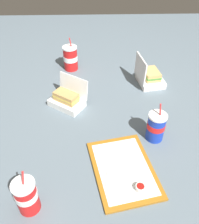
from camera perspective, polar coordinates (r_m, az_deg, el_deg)
The scene contains 10 objects.
ground_plane at distance 1.39m, azimuth 1.05°, elevation -0.95°, with size 3.20×3.20×0.00m, color slate.
food_tray at distance 1.15m, azimuth 5.49°, elevation -12.86°, with size 0.42×0.33×0.01m.
ketchup_cup at distance 1.08m, azimuth 9.30°, elevation -16.68°, with size 0.04×0.04×0.02m.
napkin_stack at distance 1.15m, azimuth 6.83°, elevation -11.74°, with size 0.10×0.10×0.00m, color white.
plastic_fork at distance 1.11m, azimuth 1.86°, elevation -14.21°, with size 0.11×0.01×0.01m, color white.
clamshell_sandwich_right at distance 1.66m, azimuth 11.35°, elevation 7.83°, with size 0.21×0.19×0.19m.
clamshell_sandwich_center at distance 1.45m, azimuth -7.36°, elevation 2.92°, with size 0.23×0.24×0.16m.
soda_cup_corner at distance 1.77m, azimuth -6.65°, elevation 12.16°, with size 0.10×0.10×0.23m.
soda_cup_back at distance 1.02m, azimuth -16.34°, elevation -17.93°, with size 0.09×0.09×0.22m.
soda_cup_left at distance 1.25m, azimuth 12.79°, elevation -3.24°, with size 0.09×0.09×0.21m.
Camera 1 is at (-1.04, 0.05, 0.92)m, focal length 40.00 mm.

